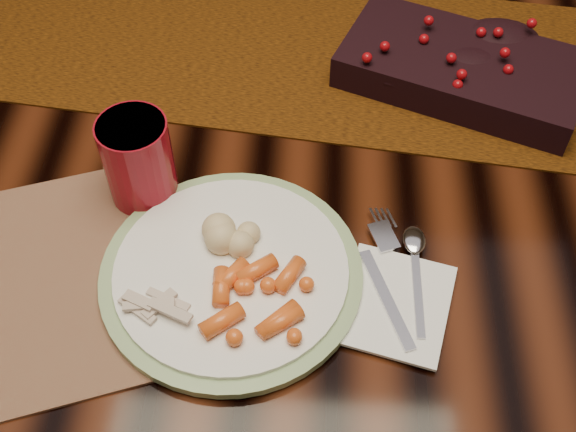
{
  "coord_description": "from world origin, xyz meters",
  "views": [
    {
      "loc": [
        0.06,
        -0.74,
        1.43
      ],
      "look_at": [
        0.04,
        -0.24,
        0.8
      ],
      "focal_mm": 45.0,
      "sensor_mm": 36.0,
      "label": 1
    }
  ],
  "objects_px": {
    "dining_table": "(273,257)",
    "centerpiece": "(463,64)",
    "turkey_shreds": "(155,308)",
    "napkin": "(395,304)",
    "mashed_potatoes": "(232,237)",
    "red_cup": "(138,160)",
    "dinner_plate": "(231,273)",
    "baby_carrots": "(255,296)"
  },
  "relations": [
    {
      "from": "dinner_plate",
      "to": "red_cup",
      "type": "relative_size",
      "value": 2.6
    },
    {
      "from": "dinner_plate",
      "to": "turkey_shreds",
      "type": "distance_m",
      "value": 0.1
    },
    {
      "from": "dinner_plate",
      "to": "dining_table",
      "type": "bearing_deg",
      "value": 85.58
    },
    {
      "from": "dining_table",
      "to": "mashed_potatoes",
      "type": "relative_size",
      "value": 25.28
    },
    {
      "from": "baby_carrots",
      "to": "red_cup",
      "type": "bearing_deg",
      "value": 132.72
    },
    {
      "from": "dining_table",
      "to": "centerpiece",
      "type": "relative_size",
      "value": 5.58
    },
    {
      "from": "mashed_potatoes",
      "to": "turkey_shreds",
      "type": "relative_size",
      "value": 0.95
    },
    {
      "from": "centerpiece",
      "to": "turkey_shreds",
      "type": "xyz_separation_m",
      "value": [
        -0.36,
        -0.4,
        -0.01
      ]
    },
    {
      "from": "dining_table",
      "to": "red_cup",
      "type": "xyz_separation_m",
      "value": [
        -0.14,
        -0.17,
        0.44
      ]
    },
    {
      "from": "centerpiece",
      "to": "baby_carrots",
      "type": "xyz_separation_m",
      "value": [
        -0.26,
        -0.38,
        -0.01
      ]
    },
    {
      "from": "dining_table",
      "to": "napkin",
      "type": "relative_size",
      "value": 13.68
    },
    {
      "from": "dining_table",
      "to": "baby_carrots",
      "type": "height_order",
      "value": "baby_carrots"
    },
    {
      "from": "red_cup",
      "to": "mashed_potatoes",
      "type": "bearing_deg",
      "value": -37.7
    },
    {
      "from": "dinner_plate",
      "to": "baby_carrots",
      "type": "height_order",
      "value": "baby_carrots"
    },
    {
      "from": "dinner_plate",
      "to": "baby_carrots",
      "type": "relative_size",
      "value": 2.89
    },
    {
      "from": "baby_carrots",
      "to": "napkin",
      "type": "relative_size",
      "value": 0.77
    },
    {
      "from": "baby_carrots",
      "to": "turkey_shreds",
      "type": "bearing_deg",
      "value": -170.02
    },
    {
      "from": "dinner_plate",
      "to": "mashed_potatoes",
      "type": "relative_size",
      "value": 4.1
    },
    {
      "from": "mashed_potatoes",
      "to": "turkey_shreds",
      "type": "xyz_separation_m",
      "value": [
        -0.07,
        -0.09,
        -0.01
      ]
    },
    {
      "from": "dinner_plate",
      "to": "napkin",
      "type": "height_order",
      "value": "dinner_plate"
    },
    {
      "from": "centerpiece",
      "to": "dinner_plate",
      "type": "xyz_separation_m",
      "value": [
        -0.29,
        -0.34,
        -0.02
      ]
    },
    {
      "from": "red_cup",
      "to": "centerpiece",
      "type": "bearing_deg",
      "value": 28.66
    },
    {
      "from": "dining_table",
      "to": "napkin",
      "type": "distance_m",
      "value": 0.52
    },
    {
      "from": "dinner_plate",
      "to": "napkin",
      "type": "xyz_separation_m",
      "value": [
        0.18,
        -0.03,
        -0.01
      ]
    },
    {
      "from": "turkey_shreds",
      "to": "red_cup",
      "type": "xyz_separation_m",
      "value": [
        -0.04,
        0.18,
        0.03
      ]
    },
    {
      "from": "napkin",
      "to": "mashed_potatoes",
      "type": "bearing_deg",
      "value": 177.29
    },
    {
      "from": "turkey_shreds",
      "to": "napkin",
      "type": "distance_m",
      "value": 0.26
    },
    {
      "from": "dining_table",
      "to": "baby_carrots",
      "type": "xyz_separation_m",
      "value": [
        0.01,
        -0.33,
        0.4
      ]
    },
    {
      "from": "dinner_plate",
      "to": "red_cup",
      "type": "bearing_deg",
      "value": 134.45
    },
    {
      "from": "dining_table",
      "to": "centerpiece",
      "type": "bearing_deg",
      "value": 9.75
    },
    {
      "from": "centerpiece",
      "to": "red_cup",
      "type": "height_order",
      "value": "red_cup"
    },
    {
      "from": "napkin",
      "to": "red_cup",
      "type": "distance_m",
      "value": 0.34
    },
    {
      "from": "dinner_plate",
      "to": "napkin",
      "type": "bearing_deg",
      "value": -8.74
    },
    {
      "from": "centerpiece",
      "to": "napkin",
      "type": "distance_m",
      "value": 0.38
    },
    {
      "from": "turkey_shreds",
      "to": "mashed_potatoes",
      "type": "bearing_deg",
      "value": 49.95
    },
    {
      "from": "mashed_potatoes",
      "to": "red_cup",
      "type": "distance_m",
      "value": 0.15
    },
    {
      "from": "baby_carrots",
      "to": "dining_table",
      "type": "bearing_deg",
      "value": 91.18
    },
    {
      "from": "turkey_shreds",
      "to": "napkin",
      "type": "height_order",
      "value": "turkey_shreds"
    },
    {
      "from": "turkey_shreds",
      "to": "napkin",
      "type": "xyz_separation_m",
      "value": [
        0.25,
        0.03,
        -0.02
      ]
    },
    {
      "from": "baby_carrots",
      "to": "turkey_shreds",
      "type": "relative_size",
      "value": 1.34
    },
    {
      "from": "baby_carrots",
      "to": "napkin",
      "type": "distance_m",
      "value": 0.15
    },
    {
      "from": "dining_table",
      "to": "mashed_potatoes",
      "type": "height_order",
      "value": "mashed_potatoes"
    }
  ]
}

